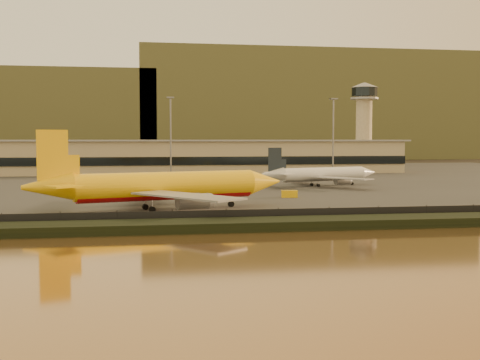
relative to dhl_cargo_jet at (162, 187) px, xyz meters
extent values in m
plane|color=black|center=(14.84, -6.68, -4.48)|extent=(900.00, 900.00, 0.00)
cube|color=black|center=(14.84, -23.68, -3.78)|extent=(320.00, 7.00, 1.40)
cube|color=#2D2D2D|center=(14.84, 88.32, -4.38)|extent=(320.00, 220.00, 0.20)
cube|color=black|center=(14.84, -19.68, -3.18)|extent=(300.00, 0.05, 2.20)
cube|color=tan|center=(14.84, 118.32, 1.72)|extent=(160.00, 22.00, 12.00)
cube|color=black|center=(14.84, 107.12, 0.72)|extent=(160.00, 0.60, 3.00)
cube|color=gray|center=(14.84, 118.32, 8.02)|extent=(164.00, 24.00, 0.60)
cylinder|color=tan|center=(84.84, 124.32, 10.72)|extent=(6.40, 6.40, 30.00)
cylinder|color=black|center=(84.84, 124.32, 27.47)|extent=(10.40, 10.40, 3.50)
cone|color=gray|center=(84.84, 124.32, 30.22)|extent=(11.20, 11.20, 2.00)
cylinder|color=gray|center=(84.84, 124.32, 24.92)|extent=(11.20, 11.20, 0.80)
cylinder|color=slate|center=(4.84, 73.32, 8.22)|extent=(0.50, 0.50, 25.00)
cube|color=slate|center=(4.84, 73.32, 20.92)|extent=(2.20, 2.20, 0.40)
cylinder|color=slate|center=(54.84, 71.32, 8.22)|extent=(0.50, 0.50, 25.00)
cube|color=slate|center=(54.84, 71.32, 20.92)|extent=(2.20, 2.20, 0.40)
cube|color=olive|center=(104.84, 333.32, 30.52)|extent=(220.00, 160.00, 70.00)
cylinder|color=yellow|center=(0.84, 0.24, 0.26)|extent=(33.10, 13.62, 4.77)
cylinder|color=#AB090D|center=(0.84, 0.24, -0.58)|extent=(31.93, 12.36, 3.72)
cone|color=yellow|center=(19.83, 5.63, 0.26)|extent=(7.49, 6.35, 4.77)
cone|color=yellow|center=(-19.03, -5.40, 0.62)|extent=(9.25, 6.85, 4.77)
cube|color=yellow|center=(-18.15, -5.15, 5.87)|extent=(4.96, 1.75, 8.35)
cube|color=yellow|center=(-18.57, -0.31, 0.97)|extent=(4.76, 4.70, 0.29)
cube|color=yellow|center=(-15.96, -9.50, 0.97)|extent=(6.34, 6.32, 0.29)
cube|color=gray|center=(-3.52, 12.22, -0.58)|extent=(8.60, 21.23, 0.29)
cylinder|color=gray|center=(-0.46, 9.87, -1.89)|extent=(6.02, 4.03, 2.63)
cube|color=gray|center=(3.43, -12.24, -0.58)|extent=(17.75, 20.25, 0.29)
cylinder|color=gray|center=(4.79, -8.64, -1.89)|extent=(6.02, 4.03, 2.63)
cylinder|color=black|center=(12.98, 3.69, -3.75)|extent=(1.24, 1.09, 1.05)
cylinder|color=slate|center=(12.98, 3.69, -3.20)|extent=(0.18, 0.18, 2.15)
cylinder|color=black|center=(-1.88, -2.77, -3.75)|extent=(1.24, 1.09, 1.05)
cylinder|color=slate|center=(-1.88, -2.77, -3.20)|extent=(0.18, 0.18, 2.15)
cylinder|color=black|center=(-3.06, 1.36, -3.75)|extent=(1.24, 1.09, 1.05)
cylinder|color=slate|center=(-3.06, 1.36, -3.20)|extent=(0.18, 0.18, 2.15)
cylinder|color=silver|center=(45.15, 49.83, -0.93)|extent=(25.30, 10.82, 3.53)
cylinder|color=gray|center=(45.15, 49.83, -1.54)|extent=(24.40, 9.87, 2.75)
cone|color=silver|center=(59.64, 54.28, -0.93)|extent=(5.75, 4.82, 3.53)
cone|color=silver|center=(29.98, 45.17, -0.66)|extent=(7.10, 5.23, 3.53)
cube|color=black|center=(30.65, 45.38, 3.22)|extent=(3.79, 1.41, 6.17)
cube|color=silver|center=(30.29, 48.96, -0.40)|extent=(3.58, 3.41, 0.21)
cube|color=silver|center=(32.36, 42.22, -0.40)|extent=(4.81, 4.77, 0.21)
cube|color=gray|center=(41.63, 58.89, -1.54)|extent=(6.28, 16.23, 0.21)
cylinder|color=gray|center=(44.01, 57.13, -2.51)|extent=(4.61, 3.10, 1.94)
cube|color=gray|center=(47.32, 40.35, -1.54)|extent=(13.83, 15.43, 0.21)
cylinder|color=gray|center=(48.31, 43.15, -2.51)|extent=(4.61, 3.10, 1.94)
cylinder|color=black|center=(54.42, 52.67, -3.89)|extent=(0.92, 0.82, 0.78)
cylinder|color=slate|center=(54.42, 52.67, -3.48)|extent=(0.19, 0.19, 1.59)
cylinder|color=black|center=(43.09, 47.54, -3.89)|extent=(0.92, 0.82, 0.78)
cylinder|color=slate|center=(43.09, 47.54, -3.48)|extent=(0.19, 0.19, 1.59)
cylinder|color=black|center=(42.15, 50.57, -3.89)|extent=(0.92, 0.82, 0.78)
cylinder|color=slate|center=(42.15, 50.57, -3.48)|extent=(0.19, 0.19, 1.59)
cube|color=yellow|center=(28.29, 19.84, -3.50)|extent=(3.63, 1.95, 1.56)
cube|color=silver|center=(-0.67, 29.86, -3.49)|extent=(3.58, 1.78, 1.57)
camera|label=1|loc=(-3.29, -108.14, 8.46)|focal=45.00mm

